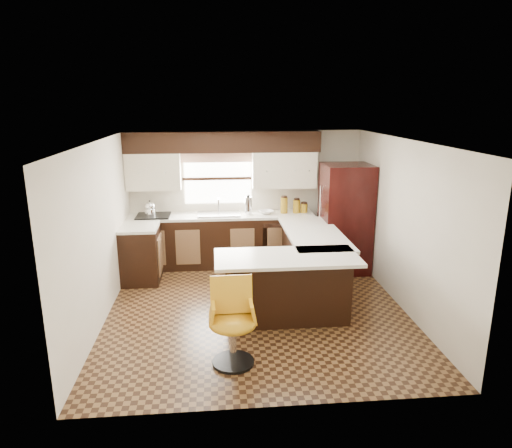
{
  "coord_description": "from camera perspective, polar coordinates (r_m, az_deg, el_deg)",
  "views": [
    {
      "loc": [
        -0.57,
        -6.02,
        2.9
      ],
      "look_at": [
        0.03,
        0.45,
        1.15
      ],
      "focal_mm": 32.0,
      "sensor_mm": 36.0,
      "label": 1
    }
  ],
  "objects": [
    {
      "name": "bar_chair",
      "position": [
        5.23,
        -2.93,
        -12.38
      ],
      "size": [
        0.54,
        0.54,
        0.99
      ],
      "primitive_type": null,
      "rotation": [
        0.0,
        0.0,
        0.02
      ],
      "color": "orange",
      "rests_on": "floor"
    },
    {
      "name": "upper_cab_right",
      "position": [
        8.23,
        3.5,
        6.81
      ],
      "size": [
        1.14,
        0.35,
        0.64
      ],
      "primitive_type": "cube",
      "color": "beige",
      "rests_on": "wall_back"
    },
    {
      "name": "wall_left",
      "position": [
        6.44,
        -18.85,
        -1.05
      ],
      "size": [
        0.0,
        4.4,
        4.4
      ],
      "primitive_type": "plane",
      "rotation": [
        1.57,
        0.0,
        1.57
      ],
      "color": "beige",
      "rests_on": "floor"
    },
    {
      "name": "valance",
      "position": [
        8.22,
        -4.84,
        8.32
      ],
      "size": [
        1.3,
        0.06,
        0.18
      ],
      "primitive_type": "cube",
      "color": "#D19B93",
      "rests_on": "wall_back"
    },
    {
      "name": "ceiling",
      "position": [
        6.07,
        0.09,
        10.35
      ],
      "size": [
        4.4,
        4.4,
        0.0
      ],
      "primitive_type": "plane",
      "rotation": [
        3.14,
        0.0,
        0.0
      ],
      "color": "silver",
      "rests_on": "wall_back"
    },
    {
      "name": "base_cab_back",
      "position": [
        8.29,
        -4.25,
        -2.14
      ],
      "size": [
        3.3,
        0.6,
        0.9
      ],
      "primitive_type": "cube",
      "color": "black",
      "rests_on": "floor"
    },
    {
      "name": "sink",
      "position": [
        8.14,
        -4.67,
        1.24
      ],
      "size": [
        0.75,
        0.45,
        0.03
      ],
      "primitive_type": "cube",
      "color": "#B2B2B7",
      "rests_on": "counter_back"
    },
    {
      "name": "canister_med",
      "position": [
        8.29,
        5.09,
        2.21
      ],
      "size": [
        0.13,
        0.13,
        0.24
      ],
      "primitive_type": "cylinder",
      "color": "#946F15",
      "rests_on": "counter_back"
    },
    {
      "name": "window_pane",
      "position": [
        8.31,
        -4.79,
        5.69
      ],
      "size": [
        1.2,
        0.02,
        0.9
      ],
      "primitive_type": "cube",
      "color": "white",
      "rests_on": "wall_back"
    },
    {
      "name": "upper_cab_left",
      "position": [
        8.2,
        -12.7,
        6.44
      ],
      "size": [
        0.94,
        0.35,
        0.64
      ],
      "primitive_type": "cube",
      "color": "beige",
      "rests_on": "wall_back"
    },
    {
      "name": "floor",
      "position": [
        6.71,
        0.08,
        -10.53
      ],
      "size": [
        4.4,
        4.4,
        0.0
      ],
      "primitive_type": "plane",
      "color": "#49301A",
      "rests_on": "ground"
    },
    {
      "name": "percolator",
      "position": [
        8.15,
        -0.98,
        2.33
      ],
      "size": [
        0.13,
        0.13,
        0.31
      ],
      "primitive_type": "cylinder",
      "color": "silver",
      "rests_on": "counter_back"
    },
    {
      "name": "counter_left",
      "position": [
        7.64,
        -14.4,
        -0.41
      ],
      "size": [
        0.6,
        0.7,
        0.04
      ],
      "primitive_type": "cube",
      "color": "silver",
      "rests_on": "base_cab_left"
    },
    {
      "name": "wall_right",
      "position": [
        6.8,
        17.98,
        -0.15
      ],
      "size": [
        0.0,
        4.4,
        4.4
      ],
      "primitive_type": "plane",
      "rotation": [
        1.57,
        0.0,
        -1.57
      ],
      "color": "beige",
      "rests_on": "floor"
    },
    {
      "name": "mixing_bowl",
      "position": [
        8.21,
        1.27,
        1.51
      ],
      "size": [
        0.33,
        0.33,
        0.06
      ],
      "primitive_type": "imported",
      "rotation": [
        0.0,
        0.0,
        0.43
      ],
      "color": "white",
      "rests_on": "counter_back"
    },
    {
      "name": "dishwasher",
      "position": [
        8.11,
        2.88,
        -2.68
      ],
      "size": [
        0.58,
        0.03,
        0.78
      ],
      "primitive_type": "cube",
      "color": "black",
      "rests_on": "floor"
    },
    {
      "name": "base_cab_left",
      "position": [
        7.77,
        -14.17,
        -3.77
      ],
      "size": [
        0.6,
        0.7,
        0.9
      ],
      "primitive_type": "cube",
      "color": "black",
      "rests_on": "floor"
    },
    {
      "name": "counter_pen_return",
      "position": [
        6.0,
        3.87,
        -4.22
      ],
      "size": [
        1.89,
        0.84,
        0.04
      ],
      "primitive_type": "cube",
      "color": "silver",
      "rests_on": "peninsula_return"
    },
    {
      "name": "kettle",
      "position": [
        8.18,
        -13.11,
        1.99
      ],
      "size": [
        0.2,
        0.2,
        0.26
      ],
      "primitive_type": null,
      "color": "silver",
      "rests_on": "cooktop"
    },
    {
      "name": "canister_small",
      "position": [
        8.32,
        6.02,
        1.99
      ],
      "size": [
        0.13,
        0.13,
        0.16
      ],
      "primitive_type": "cylinder",
      "color": "#946F15",
      "rests_on": "counter_back"
    },
    {
      "name": "wall_front",
      "position": [
        4.22,
        2.92,
        -8.7
      ],
      "size": [
        4.4,
        0.0,
        4.4
      ],
      "primitive_type": "plane",
      "rotation": [
        -1.57,
        0.0,
        0.0
      ],
      "color": "beige",
      "rests_on": "floor"
    },
    {
      "name": "peninsula_long",
      "position": [
        7.24,
        6.75,
        -4.82
      ],
      "size": [
        0.6,
        1.95,
        0.9
      ],
      "primitive_type": "cube",
      "color": "black",
      "rests_on": "floor"
    },
    {
      "name": "counter_back",
      "position": [
        8.17,
        -4.32,
        1.03
      ],
      "size": [
        3.3,
        0.6,
        0.04
      ],
      "primitive_type": "cube",
      "color": "silver",
      "rests_on": "base_cab_back"
    },
    {
      "name": "peninsula_return",
      "position": [
        6.25,
        3.84,
        -8.03
      ],
      "size": [
        1.65,
        0.6,
        0.9
      ],
      "primitive_type": "cube",
      "color": "black",
      "rests_on": "floor"
    },
    {
      "name": "refrigerator",
      "position": [
        8.04,
        11.08,
        0.69
      ],
      "size": [
        0.81,
        0.77,
        1.88
      ],
      "primitive_type": "cube",
      "color": "black",
      "rests_on": "floor"
    },
    {
      "name": "counter_pen_long",
      "position": [
        7.1,
        7.26,
        -1.22
      ],
      "size": [
        0.84,
        1.95,
        0.04
      ],
      "primitive_type": "cube",
      "color": "silver",
      "rests_on": "peninsula_long"
    },
    {
      "name": "cooktop",
      "position": [
        8.21,
        -12.72,
        1.02
      ],
      "size": [
        0.58,
        0.5,
        0.02
      ],
      "primitive_type": "cube",
      "color": "black",
      "rests_on": "counter_back"
    },
    {
      "name": "wall_back",
      "position": [
        8.42,
        -1.32,
        3.43
      ],
      "size": [
        4.4,
        0.0,
        4.4
      ],
      "primitive_type": "plane",
      "rotation": [
        1.57,
        0.0,
        0.0
      ],
      "color": "beige",
      "rests_on": "floor"
    },
    {
      "name": "soffit",
      "position": [
        8.08,
        -4.16,
        10.22
      ],
      "size": [
        3.4,
        0.35,
        0.36
      ],
      "primitive_type": "cube",
      "color": "black",
      "rests_on": "wall_back"
    },
    {
      "name": "canister_large",
      "position": [
        8.24,
        3.53,
        2.35
      ],
      "size": [
        0.13,
        0.13,
        0.29
      ],
      "primitive_type": "cylinder",
      "color": "#946F15",
      "rests_on": "counter_back"
    }
  ]
}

